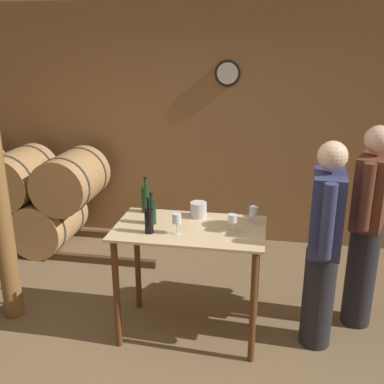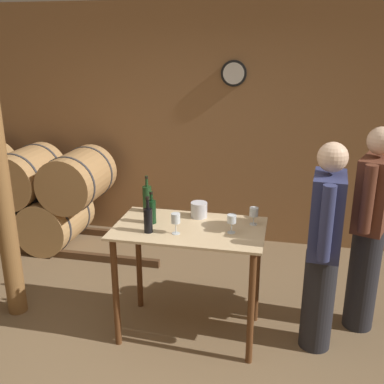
# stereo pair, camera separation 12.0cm
# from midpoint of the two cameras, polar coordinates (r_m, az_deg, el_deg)

# --- Properties ---
(back_wall) EXTENTS (8.40, 0.08, 2.70)m
(back_wall) POSITION_cam_midpoint_polar(r_m,az_deg,el_deg) (5.16, 4.81, 8.24)
(back_wall) COLOR #996B42
(back_wall) RESTS_ON ground_plane
(barrel_rack) EXTENTS (3.95, 0.80, 1.14)m
(barrel_rack) POSITION_cam_midpoint_polar(r_m,az_deg,el_deg) (5.61, -20.84, -0.53)
(barrel_rack) COLOR #4C331E
(barrel_rack) RESTS_ON ground_plane
(tasting_table) EXTENTS (1.15, 0.67, 0.93)m
(tasting_table) POSITION_cam_midpoint_polar(r_m,az_deg,el_deg) (3.50, 0.64, -7.25)
(tasting_table) COLOR #D1B284
(tasting_table) RESTS_ON ground_plane
(wine_bottle_far_left) EXTENTS (0.07, 0.07, 0.31)m
(wine_bottle_far_left) POSITION_cam_midpoint_polar(r_m,az_deg,el_deg) (3.71, -4.79, -0.77)
(wine_bottle_far_left) COLOR #193819
(wine_bottle_far_left) RESTS_ON tasting_table
(wine_bottle_left) EXTENTS (0.07, 0.07, 0.26)m
(wine_bottle_left) POSITION_cam_midpoint_polar(r_m,az_deg,el_deg) (3.47, -4.16, -2.41)
(wine_bottle_left) COLOR black
(wine_bottle_left) RESTS_ON tasting_table
(wine_bottle_center) EXTENTS (0.06, 0.06, 0.28)m
(wine_bottle_center) POSITION_cam_midpoint_polar(r_m,az_deg,el_deg) (3.31, -4.56, -3.46)
(wine_bottle_center) COLOR black
(wine_bottle_center) RESTS_ON tasting_table
(wine_glass_near_left) EXTENTS (0.07, 0.07, 0.16)m
(wine_glass_near_left) POSITION_cam_midpoint_polar(r_m,az_deg,el_deg) (3.27, -1.02, -3.45)
(wine_glass_near_left) COLOR silver
(wine_glass_near_left) RESTS_ON tasting_table
(wine_glass_near_center) EXTENTS (0.07, 0.07, 0.14)m
(wine_glass_near_center) POSITION_cam_midpoint_polar(r_m,az_deg,el_deg) (3.31, 6.10, -3.51)
(wine_glass_near_center) COLOR silver
(wine_glass_near_center) RESTS_ON tasting_table
(wine_glass_near_right) EXTENTS (0.07, 0.07, 0.14)m
(wine_glass_near_right) POSITION_cam_midpoint_polar(r_m,az_deg,el_deg) (3.48, 8.84, -2.59)
(wine_glass_near_right) COLOR silver
(wine_glass_near_right) RESTS_ON tasting_table
(ice_bucket) EXTENTS (0.13, 0.13, 0.12)m
(ice_bucket) POSITION_cam_midpoint_polar(r_m,az_deg,el_deg) (3.60, 1.85, -2.28)
(ice_bucket) COLOR silver
(ice_bucket) RESTS_ON tasting_table
(person_host) EXTENTS (0.34, 0.56, 1.68)m
(person_host) POSITION_cam_midpoint_polar(r_m,az_deg,el_deg) (3.80, 22.49, -4.18)
(person_host) COLOR #232328
(person_host) RESTS_ON ground_plane
(person_visitor_with_scarf) EXTENTS (0.25, 0.59, 1.63)m
(person_visitor_with_scarf) POSITION_cam_midpoint_polar(r_m,az_deg,el_deg) (3.45, 17.35, -6.53)
(person_visitor_with_scarf) COLOR #232328
(person_visitor_with_scarf) RESTS_ON ground_plane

